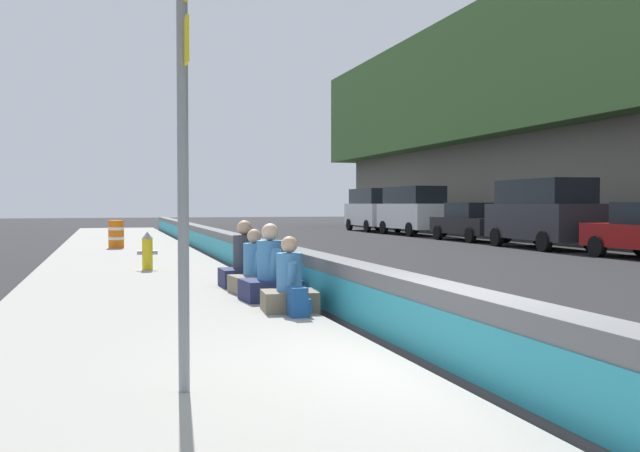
{
  "coord_description": "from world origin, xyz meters",
  "views": [
    {
      "loc": [
        -6.01,
        3.24,
        1.66
      ],
      "look_at": [
        8.69,
        -1.21,
        1.17
      ],
      "focal_mm": 39.52,
      "sensor_mm": 36.0,
      "label": 1
    }
  ],
  "objects": [
    {
      "name": "parked_car_fourth",
      "position": [
        16.46,
        -12.16,
        1.35
      ],
      "size": [
        5.16,
        2.24,
        2.56
      ],
      "color": "#28282D",
      "rests_on": "ground_plane"
    },
    {
      "name": "ground_plane",
      "position": [
        0.0,
        0.0,
        0.0
      ],
      "size": [
        160.0,
        160.0,
        0.0
      ],
      "primitive_type": "plane",
      "color": "#232326",
      "rests_on": "ground"
    },
    {
      "name": "seated_person_rear",
      "position": [
        5.81,
        0.84,
        0.48
      ],
      "size": [
        0.75,
        0.85,
        1.09
      ],
      "color": "#706651",
      "rests_on": "sidewalk_strip"
    },
    {
      "name": "backpack",
      "position": [
        3.11,
        0.78,
        0.33
      ],
      "size": [
        0.32,
        0.28,
        0.4
      ],
      "color": "navy",
      "rests_on": "sidewalk_strip"
    },
    {
      "name": "fire_hydrant",
      "position": [
        10.59,
        2.36,
        0.59
      ],
      "size": [
        0.26,
        0.46,
        0.88
      ],
      "color": "gold",
      "rests_on": "sidewalk_strip"
    },
    {
      "name": "parked_car_far",
      "position": [
        28.18,
        -12.26,
        1.35
      ],
      "size": [
        5.15,
        2.21,
        2.56
      ],
      "color": "silver",
      "rests_on": "ground_plane"
    },
    {
      "name": "seated_person_far",
      "position": [
        6.79,
        0.82,
        0.52
      ],
      "size": [
        0.78,
        0.89,
        1.22
      ],
      "color": "#23284C",
      "rests_on": "sidewalk_strip"
    },
    {
      "name": "parked_car_farther",
      "position": [
        33.61,
        -12.11,
        1.35
      ],
      "size": [
        5.13,
        2.17,
        2.56
      ],
      "color": "silver",
      "rests_on": "ground_plane"
    },
    {
      "name": "seated_person_middle",
      "position": [
        4.81,
        0.78,
        0.52
      ],
      "size": [
        0.81,
        0.93,
        1.21
      ],
      "color": "#23284C",
      "rests_on": "sidewalk_strip"
    },
    {
      "name": "jersey_barrier",
      "position": [
        0.0,
        0.0,
        0.42
      ],
      "size": [
        76.0,
        0.45,
        0.85
      ],
      "color": "slate",
      "rests_on": "ground_plane"
    },
    {
      "name": "sidewalk_strip",
      "position": [
        0.0,
        2.65,
        0.07
      ],
      "size": [
        80.0,
        4.4,
        0.14
      ],
      "primitive_type": "cube",
      "color": "gray",
      "rests_on": "ground_plane"
    },
    {
      "name": "construction_barrel",
      "position": [
        19.09,
        2.95,
        0.62
      ],
      "size": [
        0.54,
        0.54,
        0.95
      ],
      "color": "orange",
      "rests_on": "sidewalk_strip"
    },
    {
      "name": "seated_person_foreground",
      "position": [
        3.63,
        0.77,
        0.47
      ],
      "size": [
        0.71,
        0.81,
        1.06
      ],
      "color": "#706651",
      "rests_on": "sidewalk_strip"
    },
    {
      "name": "route_sign_post",
      "position": [
        -0.28,
        2.65,
        2.21
      ],
      "size": [
        0.44,
        0.09,
        3.6
      ],
      "color": "gray",
      "rests_on": "sidewalk_strip"
    },
    {
      "name": "parked_car_midline",
      "position": [
        21.91,
        -12.25,
        0.86
      ],
      "size": [
        4.53,
        2.02,
        1.71
      ],
      "color": "black",
      "rests_on": "ground_plane"
    }
  ]
}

